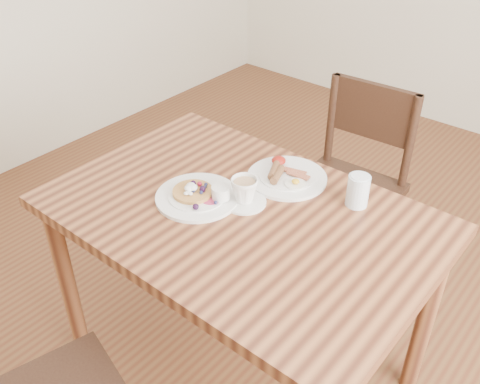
{
  "coord_description": "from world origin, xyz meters",
  "views": [
    {
      "loc": [
        0.85,
        -1.03,
        1.74
      ],
      "look_at": [
        0.0,
        0.0,
        0.82
      ],
      "focal_mm": 40.0,
      "sensor_mm": 36.0,
      "label": 1
    }
  ],
  "objects": [
    {
      "name": "pancake_plate",
      "position": [
        -0.14,
        -0.03,
        0.76
      ],
      "size": [
        0.27,
        0.27,
        0.06
      ],
      "color": "white",
      "rests_on": "dining_table"
    },
    {
      "name": "ground",
      "position": [
        0.0,
        0.0,
        0.0
      ],
      "size": [
        5.0,
        5.0,
        0.0
      ],
      "primitive_type": "plane",
      "color": "#5B2D1A",
      "rests_on": "ground"
    },
    {
      "name": "chair_far",
      "position": [
        -0.0,
        0.74,
        0.49
      ],
      "size": [
        0.44,
        0.44,
        0.88
      ],
      "rotation": [
        0.0,
        0.0,
        3.2
      ],
      "color": "#321F12",
      "rests_on": "ground"
    },
    {
      "name": "teacup_saucer",
      "position": [
        -0.02,
        0.04,
        0.79
      ],
      "size": [
        0.14,
        0.14,
        0.09
      ],
      "color": "white",
      "rests_on": "dining_table"
    },
    {
      "name": "breakfast_plate",
      "position": [
        0.0,
        0.24,
        0.76
      ],
      "size": [
        0.27,
        0.27,
        0.04
      ],
      "color": "white",
      "rests_on": "dining_table"
    },
    {
      "name": "dining_table",
      "position": [
        0.0,
        0.0,
        0.65
      ],
      "size": [
        1.2,
        0.8,
        0.75
      ],
      "color": "brown",
      "rests_on": "ground"
    },
    {
      "name": "water_glass",
      "position": [
        0.26,
        0.26,
        0.8
      ],
      "size": [
        0.07,
        0.07,
        0.1
      ],
      "primitive_type": "cylinder",
      "color": "silver",
      "rests_on": "dining_table"
    }
  ]
}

